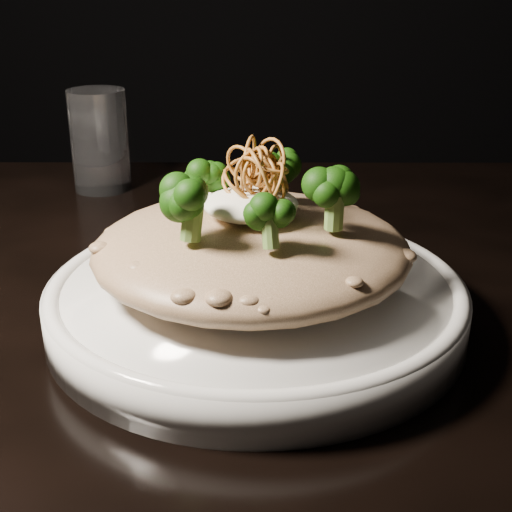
% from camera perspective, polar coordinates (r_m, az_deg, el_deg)
% --- Properties ---
extents(table, '(1.10, 0.80, 0.75)m').
position_cam_1_polar(table, '(0.66, -8.09, -8.96)').
color(table, black).
rests_on(table, ground).
extents(plate, '(0.32, 0.32, 0.03)m').
position_cam_1_polar(plate, '(0.55, -0.00, -3.73)').
color(plate, silver).
rests_on(plate, table).
extents(risotto, '(0.24, 0.24, 0.05)m').
position_cam_1_polar(risotto, '(0.53, -0.38, 0.62)').
color(risotto, brown).
rests_on(risotto, plate).
extents(broccoli, '(0.15, 0.15, 0.05)m').
position_cam_1_polar(broccoli, '(0.51, -0.37, 5.67)').
color(broccoli, black).
rests_on(broccoli, risotto).
extents(cheese, '(0.07, 0.07, 0.02)m').
position_cam_1_polar(cheese, '(0.52, -0.42, 4.18)').
color(cheese, white).
rests_on(cheese, risotto).
extents(shallots, '(0.07, 0.07, 0.04)m').
position_cam_1_polar(shallots, '(0.51, 0.18, 7.51)').
color(shallots, brown).
rests_on(shallots, cheese).
extents(drinking_glass, '(0.08, 0.08, 0.12)m').
position_cam_1_polar(drinking_glass, '(0.88, -12.40, 9.01)').
color(drinking_glass, white).
rests_on(drinking_glass, table).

